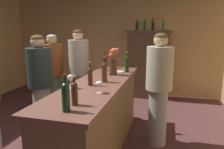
% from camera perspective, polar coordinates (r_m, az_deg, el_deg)
% --- Properties ---
extents(floor, '(7.95, 7.95, 0.00)m').
position_cam_1_polar(floor, '(3.37, -14.35, -18.71)').
color(floor, '#543031').
rests_on(floor, ground).
extents(wall_back, '(5.69, 0.12, 2.77)m').
position_cam_1_polar(wall_back, '(5.83, 0.10, 8.83)').
color(wall_back, tan).
rests_on(wall_back, ground).
extents(bar_counter, '(0.67, 2.49, 1.00)m').
position_cam_1_polar(bar_counter, '(3.01, -3.57, -11.37)').
color(bar_counter, brown).
rests_on(bar_counter, ground).
extents(display_cabinet, '(1.07, 0.41, 1.67)m').
position_cam_1_polar(display_cabinet, '(5.41, 9.49, 2.96)').
color(display_cabinet, brown).
rests_on(display_cabinet, ground).
extents(wine_bottle_chardonnay, '(0.06, 0.06, 0.30)m').
position_cam_1_polar(wine_bottle_chardonnay, '(2.69, -5.82, -0.31)').
color(wine_bottle_chardonnay, '#412917').
rests_on(wine_bottle_chardonnay, bar_counter).
extents(wine_bottle_merlot, '(0.07, 0.07, 0.33)m').
position_cam_1_polar(wine_bottle_merlot, '(1.86, -12.21, -5.43)').
color(wine_bottle_merlot, '#153725').
rests_on(wine_bottle_merlot, bar_counter).
extents(wine_bottle_pinot, '(0.07, 0.07, 0.32)m').
position_cam_1_polar(wine_bottle_pinot, '(3.67, -1.80, 3.24)').
color(wine_bottle_pinot, '#4A2719').
rests_on(wine_bottle_pinot, bar_counter).
extents(wine_bottle_syrah, '(0.06, 0.06, 0.28)m').
position_cam_1_polar(wine_bottle_syrah, '(2.01, -9.93, -4.71)').
color(wine_bottle_syrah, '#4C2618').
rests_on(wine_bottle_syrah, bar_counter).
extents(wine_bottle_malbec, '(0.07, 0.07, 0.34)m').
position_cam_1_polar(wine_bottle_malbec, '(3.54, 4.01, 3.03)').
color(wine_bottle_malbec, '#193517').
rests_on(wine_bottle_malbec, bar_counter).
extents(wine_bottle_rose, '(0.07, 0.07, 0.31)m').
position_cam_1_polar(wine_bottle_rose, '(2.85, -2.04, 0.79)').
color(wine_bottle_rose, '#48311D').
rests_on(wine_bottle_rose, bar_counter).
extents(wine_glass_front, '(0.08, 0.08, 0.14)m').
position_cam_1_polar(wine_glass_front, '(2.36, -3.44, -2.56)').
color(wine_glass_front, white).
rests_on(wine_glass_front, bar_counter).
extents(wine_glass_mid, '(0.08, 0.08, 0.17)m').
position_cam_1_polar(wine_glass_mid, '(2.60, -10.96, -0.92)').
color(wine_glass_mid, white).
rests_on(wine_glass_mid, bar_counter).
extents(wine_glass_rear, '(0.07, 0.07, 0.15)m').
position_cam_1_polar(wine_glass_rear, '(3.87, 0.87, 3.21)').
color(wine_glass_rear, white).
rests_on(wine_glass_rear, bar_counter).
extents(wine_glass_spare, '(0.06, 0.06, 0.17)m').
position_cam_1_polar(wine_glass_spare, '(3.32, -1.91, 1.97)').
color(wine_glass_spare, white).
rests_on(wine_glass_spare, bar_counter).
extents(flower_arrangement, '(0.15, 0.15, 0.42)m').
position_cam_1_polar(flower_arrangement, '(3.30, 0.35, 3.75)').
color(flower_arrangement, '#472E19').
rests_on(flower_arrangement, bar_counter).
extents(cheese_plate, '(0.19, 0.19, 0.01)m').
position_cam_1_polar(cheese_plate, '(3.56, 1.64, 0.77)').
color(cheese_plate, white).
rests_on(cheese_plate, bar_counter).
extents(display_bottle_left, '(0.07, 0.07, 0.29)m').
position_cam_1_polar(display_bottle_left, '(5.39, 6.62, 12.88)').
color(display_bottle_left, black).
rests_on(display_bottle_left, display_cabinet).
extents(display_bottle_midleft, '(0.07, 0.07, 0.31)m').
position_cam_1_polar(display_bottle_midleft, '(5.37, 8.58, 12.97)').
color(display_bottle_midleft, '#14371C').
rests_on(display_bottle_midleft, display_cabinet).
extents(display_bottle_center, '(0.07, 0.07, 0.30)m').
position_cam_1_polar(display_bottle_center, '(5.35, 10.78, 12.80)').
color(display_bottle_center, black).
rests_on(display_bottle_center, display_cabinet).
extents(display_bottle_midright, '(0.07, 0.07, 0.31)m').
position_cam_1_polar(display_bottle_midright, '(5.33, 13.33, 12.78)').
color(display_bottle_midright, '#2A4B2B').
rests_on(display_bottle_midright, display_cabinet).
extents(patron_in_grey, '(0.39, 0.39, 1.60)m').
position_cam_1_polar(patron_in_grey, '(4.44, -15.26, 0.78)').
color(patron_in_grey, '#50624C').
rests_on(patron_in_grey, ground).
extents(patron_redhead, '(0.38, 0.38, 1.62)m').
position_cam_1_polar(patron_redhead, '(3.57, -18.51, -1.87)').
color(patron_redhead, '#AEA89B').
rests_on(patron_redhead, ground).
extents(patron_by_cabinet, '(0.38, 0.38, 1.70)m').
position_cam_1_polar(patron_by_cabinet, '(4.19, -8.71, 1.17)').
color(patron_by_cabinet, gray).
rests_on(patron_by_cabinet, ground).
extents(bartender, '(0.38, 0.38, 1.65)m').
position_cam_1_polar(bartender, '(3.16, 12.34, -2.93)').
color(bartender, gray).
rests_on(bartender, ground).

